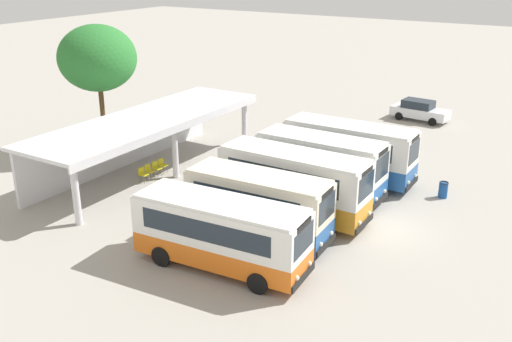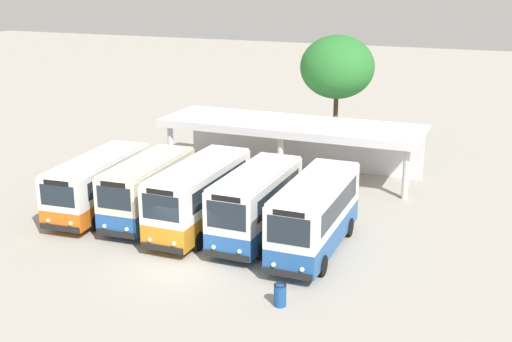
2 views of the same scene
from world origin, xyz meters
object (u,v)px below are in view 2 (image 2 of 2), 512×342
(city_bus_middle_cream, at_px, (200,194))
(waiting_chair_second_from_end, at_px, (272,168))
(city_bus_second_in_row, at_px, (149,188))
(city_bus_fifth_blue, at_px, (315,213))
(waiting_chair_middle_seat, at_px, (280,169))
(waiting_chair_fourth_seat, at_px, (290,170))
(city_bus_fourth_amber, at_px, (256,202))
(waiting_chair_end_by_column, at_px, (263,167))
(litter_bin_apron, at_px, (280,295))
(city_bus_nearest_orange, at_px, (99,182))

(city_bus_middle_cream, bearing_deg, waiting_chair_second_from_end, 89.19)
(city_bus_second_in_row, distance_m, city_bus_middle_cream, 3.02)
(city_bus_fifth_blue, xyz_separation_m, waiting_chair_middle_seat, (-5.29, 9.97, -1.34))
(city_bus_middle_cream, distance_m, waiting_chair_second_from_end, 9.73)
(city_bus_second_in_row, height_order, waiting_chair_fourth_seat, city_bus_second_in_row)
(city_bus_fourth_amber, bearing_deg, waiting_chair_end_by_column, 109.83)
(litter_bin_apron, bearing_deg, city_bus_nearest_orange, 154.20)
(city_bus_second_in_row, bearing_deg, city_bus_fifth_blue, -3.59)
(waiting_chair_middle_seat, distance_m, litter_bin_apron, 16.39)
(waiting_chair_fourth_seat, bearing_deg, waiting_chair_second_from_end, -179.65)
(city_bus_fourth_amber, bearing_deg, city_bus_second_in_row, 177.94)
(city_bus_fifth_blue, xyz_separation_m, waiting_chair_end_by_column, (-6.48, 9.96, -1.34))
(city_bus_middle_cream, distance_m, city_bus_fourth_amber, 3.01)
(waiting_chair_middle_seat, height_order, litter_bin_apron, litter_bin_apron)
(city_bus_nearest_orange, xyz_separation_m, city_bus_fifth_blue, (12.04, -0.54, 0.18))
(city_bus_second_in_row, xyz_separation_m, litter_bin_apron, (9.34, -5.99, -1.31))
(city_bus_nearest_orange, distance_m, waiting_chair_fourth_seat, 12.05)
(city_bus_middle_cream, distance_m, litter_bin_apron, 8.70)
(waiting_chair_second_from_end, relative_size, litter_bin_apron, 0.96)
(waiting_chair_second_from_end, bearing_deg, city_bus_middle_cream, -90.81)
(city_bus_nearest_orange, height_order, waiting_chair_end_by_column, city_bus_nearest_orange)
(city_bus_fourth_amber, height_order, waiting_chair_middle_seat, city_bus_fourth_amber)
(city_bus_second_in_row, bearing_deg, waiting_chair_second_from_end, 71.58)
(waiting_chair_middle_seat, xyz_separation_m, litter_bin_apron, (5.60, -15.40, -0.07))
(city_bus_fifth_blue, relative_size, waiting_chair_second_from_end, 8.87)
(city_bus_second_in_row, xyz_separation_m, waiting_chair_middle_seat, (3.74, 9.40, -1.24))
(waiting_chair_second_from_end, distance_m, litter_bin_apron, 16.64)
(city_bus_fifth_blue, relative_size, waiting_chair_fourth_seat, 8.87)
(waiting_chair_middle_seat, bearing_deg, city_bus_fourth_amber, -76.66)
(city_bus_fifth_blue, relative_size, waiting_chair_end_by_column, 8.87)
(waiting_chair_end_by_column, bearing_deg, city_bus_nearest_orange, -120.55)
(city_bus_middle_cream, relative_size, waiting_chair_second_from_end, 8.90)
(city_bus_nearest_orange, height_order, litter_bin_apron, city_bus_nearest_orange)
(city_bus_fourth_amber, relative_size, waiting_chair_fourth_seat, 8.10)
(city_bus_second_in_row, relative_size, litter_bin_apron, 7.62)
(city_bus_nearest_orange, height_order, city_bus_fifth_blue, city_bus_fifth_blue)
(waiting_chair_fourth_seat, bearing_deg, litter_bin_apron, -72.04)
(city_bus_nearest_orange, bearing_deg, litter_bin_apron, -25.80)
(litter_bin_apron, bearing_deg, waiting_chair_end_by_column, 113.80)
(city_bus_middle_cream, relative_size, litter_bin_apron, 8.51)
(city_bus_nearest_orange, relative_size, waiting_chair_end_by_column, 8.88)
(waiting_chair_second_from_end, bearing_deg, city_bus_fifth_blue, -59.56)
(city_bus_fifth_blue, bearing_deg, city_bus_second_in_row, 176.41)
(waiting_chair_middle_seat, bearing_deg, waiting_chair_fourth_seat, 4.89)
(waiting_chair_middle_seat, distance_m, waiting_chair_fourth_seat, 0.60)
(waiting_chair_end_by_column, xyz_separation_m, waiting_chair_middle_seat, (1.19, 0.00, 0.00))
(city_bus_fifth_blue, bearing_deg, city_bus_nearest_orange, 177.42)
(city_bus_middle_cream, bearing_deg, litter_bin_apron, -42.50)
(city_bus_fifth_blue, height_order, waiting_chair_fourth_seat, city_bus_fifth_blue)
(city_bus_second_in_row, distance_m, waiting_chair_end_by_column, 9.82)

